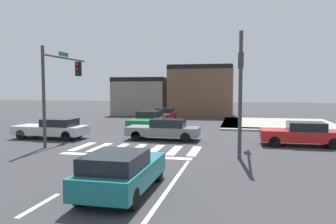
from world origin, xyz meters
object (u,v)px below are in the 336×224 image
object	(u,v)px
car_gray	(164,129)
car_teal	(121,171)
car_red	(302,134)
car_green	(148,120)
car_silver	(53,128)
traffic_signal_southeast	(241,72)
car_maroon	(163,115)
traffic_signal_southwest	(61,79)

from	to	relation	value
car_gray	car_teal	size ratio (longest dim) A/B	1.11
car_gray	car_teal	world-z (taller)	car_teal
car_red	car_green	distance (m)	11.92
car_red	car_silver	bearing A→B (deg)	2.24
car_silver	traffic_signal_southeast	bearing A→B (deg)	172.05
traffic_signal_southeast	car_silver	world-z (taller)	traffic_signal_southeast
car_red	car_maroon	size ratio (longest dim) A/B	1.05
traffic_signal_southeast	car_green	xyz separation A→B (m)	(-7.22, 7.42, -3.40)
car_silver	car_gray	world-z (taller)	car_gray
car_silver	car_gray	size ratio (longest dim) A/B	1.02
traffic_signal_southeast	car_silver	distance (m)	12.76
traffic_signal_southwest	car_gray	bearing A→B (deg)	-67.59
car_silver	car_green	world-z (taller)	car_green
car_teal	car_gray	bearing A→B (deg)	5.94
car_green	car_teal	bearing A→B (deg)	12.96
car_silver	car_green	distance (m)	7.55
car_teal	car_maroon	xyz separation A→B (m)	(-3.73, 21.72, -0.03)
traffic_signal_southwest	car_silver	size ratio (longest dim) A/B	1.19
car_gray	car_teal	xyz separation A→B (m)	(1.14, -10.91, 0.03)
car_red	car_green	size ratio (longest dim) A/B	0.96
car_silver	car_red	size ratio (longest dim) A/B	1.04
car_maroon	car_silver	bearing A→B (deg)	-21.90
car_silver	car_gray	bearing A→B (deg)	-171.73
traffic_signal_southwest	car_red	xyz separation A→B (m)	(14.23, 1.98, -3.21)
traffic_signal_southeast	car_teal	bearing A→B (deg)	155.90
traffic_signal_southeast	car_silver	bearing A→B (deg)	82.05
car_red	car_teal	world-z (taller)	car_teal
traffic_signal_southeast	traffic_signal_southwest	xyz separation A→B (m)	(-10.68, 0.34, -0.27)
car_gray	car_silver	bearing A→B (deg)	8.27
traffic_signal_southeast	traffic_signal_southwest	bearing A→B (deg)	88.19
car_green	car_teal	world-z (taller)	car_green
car_green	traffic_signal_southeast	bearing A→B (deg)	44.24
traffic_signal_southwest	car_green	distance (m)	8.48
car_silver	car_maroon	distance (m)	12.81
traffic_signal_southwest	car_maroon	size ratio (longest dim) A/B	1.31
car_gray	car_green	world-z (taller)	car_green
car_red	traffic_signal_southeast	bearing A→B (deg)	33.09
car_silver	car_teal	size ratio (longest dim) A/B	1.13
car_silver	car_maroon	bearing A→B (deg)	-111.90
car_red	car_gray	xyz separation A→B (m)	(-8.32, 0.46, -0.02)
traffic_signal_southwest	car_silver	distance (m)	3.80
traffic_signal_southeast	car_silver	size ratio (longest dim) A/B	1.26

